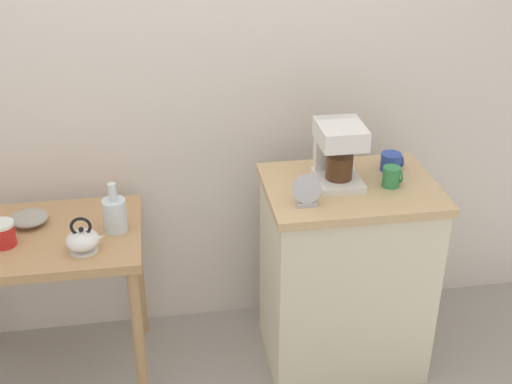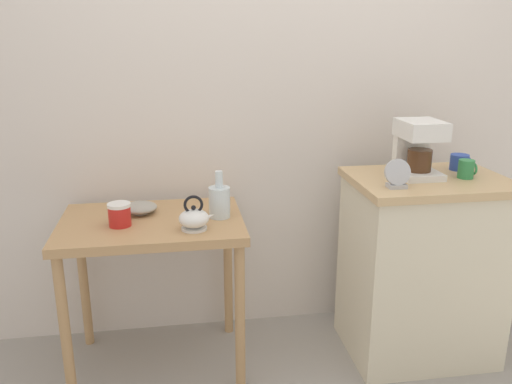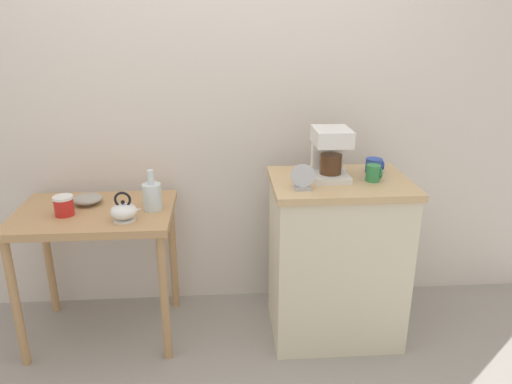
{
  "view_description": "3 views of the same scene",
  "coord_description": "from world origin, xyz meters",
  "views": [
    {
      "loc": [
        -0.12,
        -2.37,
        2.16
      ],
      "look_at": [
        0.25,
        -0.02,
        0.9
      ],
      "focal_mm": 47.12,
      "sensor_mm": 36.0,
      "label": 1
    },
    {
      "loc": [
        -0.51,
        -2.19,
        1.53
      ],
      "look_at": [
        -0.16,
        -0.0,
        0.86
      ],
      "focal_mm": 36.95,
      "sensor_mm": 36.0,
      "label": 2
    },
    {
      "loc": [
        0.04,
        -2.33,
        1.68
      ],
      "look_at": [
        0.21,
        -0.01,
        0.84
      ],
      "focal_mm": 34.15,
      "sensor_mm": 36.0,
      "label": 3
    }
  ],
  "objects": [
    {
      "name": "teakettle",
      "position": [
        -0.44,
        -0.1,
        0.79
      ],
      "size": [
        0.16,
        0.13,
        0.15
      ],
      "color": "white",
      "rests_on": "wooden_table"
    },
    {
      "name": "bowl_stoneware",
      "position": [
        -0.67,
        0.14,
        0.77
      ],
      "size": [
        0.15,
        0.15,
        0.05
      ],
      "color": "#9E998C",
      "rests_on": "wooden_table"
    },
    {
      "name": "kitchen_counter",
      "position": [
        0.64,
        -0.01,
        0.45
      ],
      "size": [
        0.71,
        0.53,
        0.9
      ],
      "color": "beige",
      "rests_on": "ground_plane"
    },
    {
      "name": "mug_tall_green",
      "position": [
        0.8,
        -0.05,
        0.94
      ],
      "size": [
        0.08,
        0.07,
        0.08
      ],
      "color": "#338C4C",
      "rests_on": "kitchen_counter"
    },
    {
      "name": "table_clock",
      "position": [
        0.42,
        -0.15,
        0.95
      ],
      "size": [
        0.11,
        0.06,
        0.13
      ],
      "color": "#B2B5BA",
      "rests_on": "kitchen_counter"
    },
    {
      "name": "mug_blue",
      "position": [
        0.85,
        0.1,
        0.94
      ],
      "size": [
        0.09,
        0.09,
        0.08
      ],
      "color": "#2D4CAD",
      "rests_on": "kitchen_counter"
    },
    {
      "name": "coffee_maker",
      "position": [
        0.59,
        0.03,
        1.04
      ],
      "size": [
        0.18,
        0.22,
        0.26
      ],
      "color": "white",
      "rests_on": "kitchen_counter"
    },
    {
      "name": "canister_enamel",
      "position": [
        -0.75,
        -0.01,
        0.79
      ],
      "size": [
        0.1,
        0.1,
        0.1
      ],
      "color": "red",
      "rests_on": "wooden_table"
    },
    {
      "name": "back_wall",
      "position": [
        0.1,
        0.44,
        1.4
      ],
      "size": [
        4.4,
        0.1,
        2.8
      ],
      "primitive_type": "cube",
      "color": "silver",
      "rests_on": "ground_plane"
    },
    {
      "name": "ground_plane",
      "position": [
        0.0,
        0.0,
        0.0
      ],
      "size": [
        8.0,
        8.0,
        0.0
      ],
      "primitive_type": "plane",
      "color": "gray"
    },
    {
      "name": "wooden_table",
      "position": [
        -0.62,
        0.05,
        0.64
      ],
      "size": [
        0.8,
        0.57,
        0.74
      ],
      "color": "tan",
      "rests_on": "ground_plane"
    },
    {
      "name": "glass_carafe_vase",
      "position": [
        -0.32,
        0.04,
        0.82
      ],
      "size": [
        0.1,
        0.1,
        0.21
      ],
      "color": "silver",
      "rests_on": "wooden_table"
    }
  ]
}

